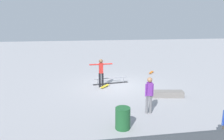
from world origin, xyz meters
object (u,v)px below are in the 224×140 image
object	(u,v)px
skate_ledge	(166,94)
loose_skateboard_orange	(151,72)
trash_bin	(123,118)
bystander_purple_shirt	(149,93)
skater_main	(101,71)
skateboard_main	(105,86)
grind_rail	(111,81)

from	to	relation	value
skate_ledge	loose_skateboard_orange	distance (m)	5.19
trash_bin	bystander_purple_shirt	bearing A→B (deg)	-140.17
skater_main	loose_skateboard_orange	bearing A→B (deg)	-149.68
skate_ledge	skateboard_main	bearing A→B (deg)	-35.64
skateboard_main	loose_skateboard_orange	distance (m)	4.92
skate_ledge	trash_bin	size ratio (longest dim) A/B	2.11
skater_main	loose_skateboard_orange	world-z (taller)	skater_main
loose_skateboard_orange	trash_bin	distance (m)	9.03
bystander_purple_shirt	skate_ledge	bearing A→B (deg)	-127.92
grind_rail	skater_main	size ratio (longest dim) A/B	1.35
skate_ledge	loose_skateboard_orange	bearing A→B (deg)	-100.31
grind_rail	skate_ledge	world-z (taller)	grind_rail
skate_ledge	bystander_purple_shirt	bearing A→B (deg)	49.03
skate_ledge	bystander_purple_shirt	distance (m)	2.56
skate_ledge	skater_main	size ratio (longest dim) A/B	1.02
skate_ledge	grind_rail	bearing A→B (deg)	-48.81
skater_main	skateboard_main	xyz separation A→B (m)	(-0.21, 0.09, -0.93)
skateboard_main	trash_bin	bearing A→B (deg)	-140.73
skateboard_main	loose_skateboard_orange	xyz separation A→B (m)	(-3.94, -2.95, 0.00)
skate_ledge	loose_skateboard_orange	world-z (taller)	skate_ledge
skater_main	bystander_purple_shirt	world-z (taller)	skater_main
skater_main	skateboard_main	size ratio (longest dim) A/B	2.30
grind_rail	loose_skateboard_orange	world-z (taller)	grind_rail
grind_rail	skate_ledge	distance (m)	3.86
grind_rail	skater_main	distance (m)	1.27
loose_skateboard_orange	trash_bin	size ratio (longest dim) A/B	0.94
grind_rail	bystander_purple_shirt	world-z (taller)	bystander_purple_shirt
skate_ledge	trash_bin	distance (m)	4.26
skateboard_main	grind_rail	bearing A→B (deg)	6.57
grind_rail	bystander_purple_shirt	bearing A→B (deg)	93.13
bystander_purple_shirt	loose_skateboard_orange	bearing A→B (deg)	-106.96
skater_main	trash_bin	xyz separation A→B (m)	(-0.23, 5.26, -0.59)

